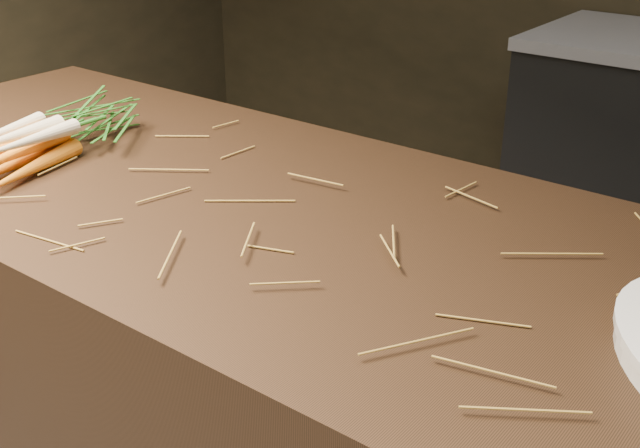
# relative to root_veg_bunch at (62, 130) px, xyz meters

# --- Properties ---
(straw_bedding) EXTENTS (1.40, 0.60, 0.02)m
(straw_bedding) POSITION_rel_root_veg_bunch_xyz_m (0.69, 0.04, -0.03)
(straw_bedding) COLOR olive
(straw_bedding) RESTS_ON main_counter
(root_veg_bunch) EXTENTS (0.22, 0.47, 0.09)m
(root_veg_bunch) POSITION_rel_root_veg_bunch_xyz_m (0.00, 0.00, 0.00)
(root_veg_bunch) COLOR #D35F04
(root_veg_bunch) RESTS_ON main_counter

